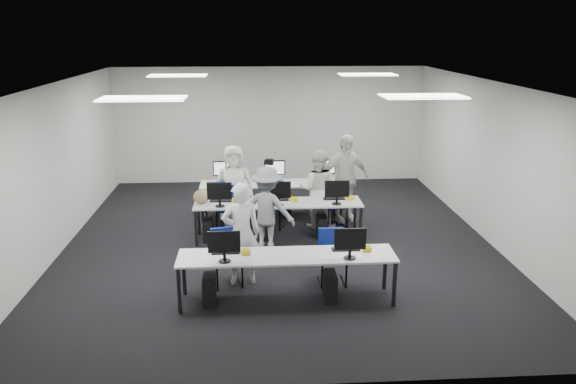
{
  "coord_description": "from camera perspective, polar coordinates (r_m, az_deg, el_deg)",
  "views": [
    {
      "loc": [
        -0.48,
        -10.03,
        3.93
      ],
      "look_at": [
        0.17,
        -0.03,
        1.0
      ],
      "focal_mm": 35.0,
      "sensor_mm": 36.0,
      "label": 1
    }
  ],
  "objects": [
    {
      "name": "ceiling_panels",
      "position": [
        10.08,
        -1.01,
        10.92
      ],
      "size": [
        5.2,
        4.6,
        0.02
      ],
      "color": "white",
      "rests_on": "room"
    },
    {
      "name": "chair_1",
      "position": [
        9.06,
        4.48,
        -7.55
      ],
      "size": [
        0.43,
        0.47,
        0.86
      ],
      "rotation": [
        0.0,
        0.0,
        0.03
      ],
      "color": "navy",
      "rests_on": "ground"
    },
    {
      "name": "equipment_back",
      "position": [
        12.2,
        -0.42,
        -0.73
      ],
      "size": [
        2.91,
        0.41,
        1.19
      ],
      "color": "white",
      "rests_on": "desk_back"
    },
    {
      "name": "chair_6",
      "position": [
        11.73,
        -1.27,
        -1.69
      ],
      "size": [
        0.61,
        0.64,
        0.98
      ],
      "rotation": [
        0.0,
        0.0,
        -0.3
      ],
      "color": "navy",
      "rests_on": "ground"
    },
    {
      "name": "desk_front",
      "position": [
        8.3,
        -0.12,
        -6.74
      ],
      "size": [
        3.2,
        0.7,
        0.73
      ],
      "color": "silver",
      "rests_on": "ground"
    },
    {
      "name": "dslr_camera",
      "position": [
        10.07,
        -1.9,
        3.08
      ],
      "size": [
        0.19,
        0.21,
        0.1
      ],
      "primitive_type": "cube",
      "rotation": [
        0.0,
        0.0,
        2.82
      ],
      "color": "black",
      "rests_on": "photographer"
    },
    {
      "name": "chair_4",
      "position": [
        11.57,
        4.69,
        -2.14
      ],
      "size": [
        0.53,
        0.56,
        0.89
      ],
      "rotation": [
        0.0,
        0.0,
        0.22
      ],
      "color": "navy",
      "rests_on": "ground"
    },
    {
      "name": "photographer",
      "position": [
        10.13,
        -2.15,
        -1.78
      ],
      "size": [
        1.15,
        0.88,
        1.58
      ],
      "primitive_type": "imported",
      "rotation": [
        0.0,
        0.0,
        2.82
      ],
      "color": "gray",
      "rests_on": "ground"
    },
    {
      "name": "student_0",
      "position": [
        8.85,
        -4.76,
        -4.23
      ],
      "size": [
        0.65,
        0.47,
        1.67
      ],
      "primitive_type": "imported",
      "rotation": [
        0.0,
        0.0,
        3.26
      ],
      "color": "silver",
      "rests_on": "ground"
    },
    {
      "name": "student_3",
      "position": [
        11.72,
        5.76,
        1.38
      ],
      "size": [
        1.17,
        0.72,
        1.86
      ],
      "primitive_type": "imported",
      "rotation": [
        0.0,
        0.0,
        0.27
      ],
      "color": "silver",
      "rests_on": "ground"
    },
    {
      "name": "desk_back",
      "position": [
        12.08,
        -1.33,
        0.69
      ],
      "size": [
        3.2,
        0.7,
        0.73
      ],
      "color": "silver",
      "rests_on": "ground"
    },
    {
      "name": "room",
      "position": [
        10.33,
        -0.97,
        2.69
      ],
      "size": [
        9.0,
        9.02,
        3.0
      ],
      "color": "black",
      "rests_on": "ground"
    },
    {
      "name": "chair_5",
      "position": [
        11.77,
        -7.09,
        -1.78
      ],
      "size": [
        0.57,
        0.6,
        0.96
      ],
      "rotation": [
        0.0,
        0.0,
        0.22
      ],
      "color": "navy",
      "rests_on": "ground"
    },
    {
      "name": "student_2",
      "position": [
        11.56,
        -5.51,
        0.67
      ],
      "size": [
        0.84,
        0.58,
        1.66
      ],
      "primitive_type": "imported",
      "rotation": [
        0.0,
        0.0,
        0.06
      ],
      "color": "silver",
      "rests_on": "ground"
    },
    {
      "name": "chair_3",
      "position": [
        11.51,
        -1.55,
        -2.27
      ],
      "size": [
        0.51,
        0.54,
        0.85
      ],
      "rotation": [
        0.0,
        0.0,
        -0.24
      ],
      "color": "navy",
      "rests_on": "ground"
    },
    {
      "name": "desk_mid",
      "position": [
        10.74,
        -1.0,
        -1.31
      ],
      "size": [
        3.2,
        0.7,
        0.73
      ],
      "color": "silver",
      "rests_on": "ground"
    },
    {
      "name": "handbag",
      "position": [
        10.75,
        -8.76,
        -0.46
      ],
      "size": [
        0.38,
        0.31,
        0.27
      ],
      "primitive_type": "ellipsoid",
      "rotation": [
        0.0,
        0.0,
        0.33
      ],
      "color": "olive",
      "rests_on": "desk_mid"
    },
    {
      "name": "chair_7",
      "position": [
        11.71,
        3.7,
        -1.98
      ],
      "size": [
        0.55,
        0.57,
        0.84
      ],
      "rotation": [
        0.0,
        0.0,
        0.37
      ],
      "color": "navy",
      "rests_on": "ground"
    },
    {
      "name": "equipment_mid",
      "position": [
        10.82,
        -2.0,
        -2.99
      ],
      "size": [
        2.91,
        0.41,
        1.19
      ],
      "color": "white",
      "rests_on": "desk_mid"
    },
    {
      "name": "chair_2",
      "position": [
        11.36,
        -5.98,
        -2.51
      ],
      "size": [
        0.52,
        0.55,
        0.9
      ],
      "rotation": [
        0.0,
        0.0,
        -0.18
      ],
      "color": "navy",
      "rests_on": "ground"
    },
    {
      "name": "chair_0",
      "position": [
        9.05,
        -6.22,
        -7.6
      ],
      "size": [
        0.53,
        0.56,
        0.89
      ],
      "rotation": [
        0.0,
        0.0,
        0.23
      ],
      "color": "navy",
      "rests_on": "ground"
    },
    {
      "name": "equipment_front",
      "position": [
        8.41,
        -1.43,
        -8.84
      ],
      "size": [
        2.51,
        0.41,
        1.19
      ],
      "color": "#0B3C97",
      "rests_on": "desk_front"
    },
    {
      "name": "student_1",
      "position": [
        11.33,
        3.04,
        0.3
      ],
      "size": [
        0.9,
        0.77,
        1.62
      ],
      "primitive_type": "imported",
      "rotation": [
        0.0,
        0.0,
        2.92
      ],
      "color": "silver",
      "rests_on": "ground"
    }
  ]
}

